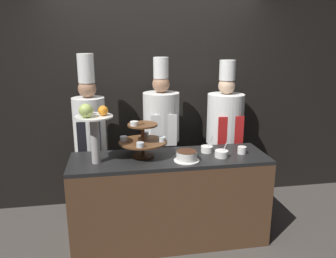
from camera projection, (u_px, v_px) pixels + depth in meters
name	position (u px, v px, depth m)	size (l,w,h in m)	color
ground_plane	(175.00, 256.00, 3.09)	(14.00, 14.00, 0.00)	#47423D
wall_back	(156.00, 90.00, 3.94)	(10.00, 0.06, 2.80)	black
buffet_counter	(170.00, 199.00, 3.25)	(1.89, 0.59, 0.89)	brown
tiered_stand	(143.00, 139.00, 3.10)	(0.46, 0.46, 0.36)	brown
fruit_pedestal	(93.00, 123.00, 2.88)	(0.33, 0.33, 0.56)	#B2ADA8
cake_round	(187.00, 156.00, 3.02)	(0.24, 0.24, 0.10)	white
cup_white	(242.00, 150.00, 3.22)	(0.09, 0.09, 0.07)	white
serving_bowl_near	(222.00, 154.00, 3.12)	(0.13, 0.13, 0.17)	white
serving_bowl_far	(207.00, 149.00, 3.26)	(0.12, 0.12, 0.16)	white
chef_left	(90.00, 134.00, 3.55)	(0.34, 0.34, 1.84)	#38332D
chef_center_left	(161.00, 132.00, 3.68)	(0.40, 0.40, 1.80)	#28282D
chef_center_right	(225.00, 131.00, 3.81)	(0.42, 0.42, 1.76)	#28282D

